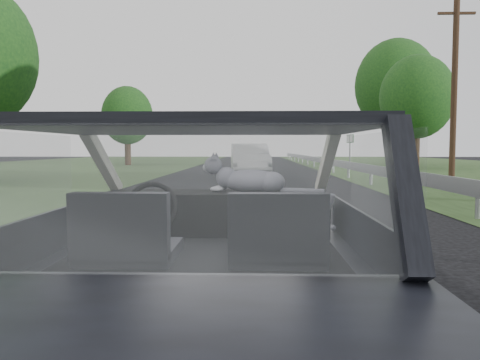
# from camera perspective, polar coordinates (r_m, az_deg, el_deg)

# --- Properties ---
(subject_car) EXTENTS (1.80, 4.00, 1.45)m
(subject_car) POSITION_cam_1_polar(r_m,az_deg,el_deg) (2.80, -4.08, -8.25)
(subject_car) COLOR black
(subject_car) RESTS_ON ground
(dashboard) EXTENTS (1.58, 0.45, 0.30)m
(dashboard) POSITION_cam_1_polar(r_m,az_deg,el_deg) (3.39, -3.00, -3.96)
(dashboard) COLOR black
(dashboard) RESTS_ON subject_car
(driver_seat) EXTENTS (0.50, 0.72, 0.42)m
(driver_seat) POSITION_cam_1_polar(r_m,az_deg,el_deg) (2.56, -13.76, -5.95)
(driver_seat) COLOR black
(driver_seat) RESTS_ON subject_car
(passenger_seat) EXTENTS (0.50, 0.72, 0.42)m
(passenger_seat) POSITION_cam_1_polar(r_m,az_deg,el_deg) (2.47, 4.53, -6.21)
(passenger_seat) COLOR black
(passenger_seat) RESTS_ON subject_car
(steering_wheel) EXTENTS (0.36, 0.36, 0.04)m
(steering_wheel) POSITION_cam_1_polar(r_m,az_deg,el_deg) (3.15, -10.74, -3.34)
(steering_wheel) COLOR black
(steering_wheel) RESTS_ON dashboard
(cat) EXTENTS (0.65, 0.33, 0.28)m
(cat) POSITION_cam_1_polar(r_m,az_deg,el_deg) (3.32, 1.37, 0.08)
(cat) COLOR slate
(cat) RESTS_ON dashboard
(guardrail) EXTENTS (0.05, 90.00, 0.32)m
(guardrail) POSITION_cam_1_polar(r_m,az_deg,el_deg) (13.36, 19.31, 0.53)
(guardrail) COLOR #A1A3A6
(guardrail) RESTS_ON ground
(other_car) EXTENTS (2.16, 4.74, 1.52)m
(other_car) POSITION_cam_1_polar(r_m,az_deg,el_deg) (21.03, 1.17, 2.39)
(other_car) COLOR silver
(other_car) RESTS_ON ground
(highway_sign) EXTENTS (0.34, 0.86, 2.19)m
(highway_sign) POSITION_cam_1_polar(r_m,az_deg,el_deg) (30.73, 13.25, 3.38)
(highway_sign) COLOR #114919
(highway_sign) RESTS_ON ground
(utility_pole) EXTENTS (0.28, 0.28, 7.39)m
(utility_pole) POSITION_cam_1_polar(r_m,az_deg,el_deg) (20.89, 24.66, 10.09)
(utility_pole) COLOR #352315
(utility_pole) RESTS_ON ground
(tree_2) EXTENTS (6.02, 6.02, 7.07)m
(tree_2) POSITION_cam_1_polar(r_m,az_deg,el_deg) (32.33, 20.72, 7.59)
(tree_2) COLOR #143815
(tree_2) RESTS_ON ground
(tree_3) EXTENTS (7.83, 7.83, 9.90)m
(tree_3) POSITION_cam_1_polar(r_m,az_deg,el_deg) (40.72, 18.40, 8.82)
(tree_3) COLOR #143815
(tree_3) RESTS_ON ground
(tree_6) EXTENTS (4.74, 4.74, 5.92)m
(tree_6) POSITION_cam_1_polar(r_m,az_deg,el_deg) (37.42, -13.56, 6.31)
(tree_6) COLOR #143815
(tree_6) RESTS_ON ground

